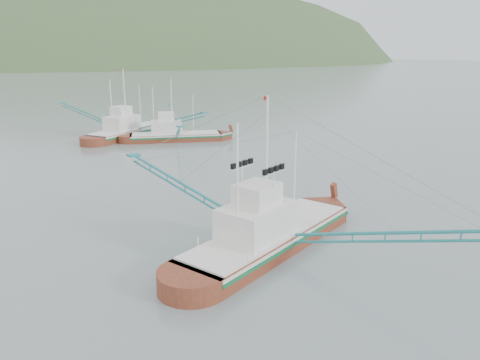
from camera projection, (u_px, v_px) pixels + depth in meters
ground at (293, 242)px, 32.79m from camera, size 1200.00×1200.00×0.00m
main_boat at (269, 219)px, 31.23m from camera, size 15.69×27.02×11.12m
bg_boat_right at (175, 127)px, 68.87m from camera, size 14.96×22.48×9.75m
bg_boat_far at (128, 122)px, 72.02m from camera, size 15.54×25.93×11.08m
headland_right at (169, 63)px, 500.94m from camera, size 684.00×432.00×306.00m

